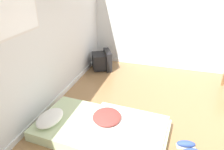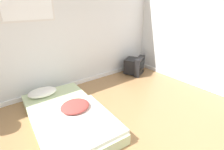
# 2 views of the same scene
# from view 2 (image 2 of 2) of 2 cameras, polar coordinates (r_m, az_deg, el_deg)

# --- Properties ---
(wall_back) EXTENTS (7.64, 0.08, 2.60)m
(wall_back) POSITION_cam_2_polar(r_m,az_deg,el_deg) (3.68, -20.19, 13.48)
(wall_back) COLOR silver
(wall_back) RESTS_ON ground_plane
(mattress_bed) EXTENTS (1.19, 2.03, 0.31)m
(mattress_bed) POSITION_cam_2_polar(r_m,az_deg,el_deg) (3.00, -14.45, -12.52)
(mattress_bed) COLOR beige
(mattress_bed) RESTS_ON ground_plane
(crt_tv) EXTENTS (0.63, 0.61, 0.47)m
(crt_tv) POSITION_cam_2_polar(r_m,az_deg,el_deg) (4.70, 7.44, 3.05)
(crt_tv) COLOR black
(crt_tv) RESTS_ON ground_plane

